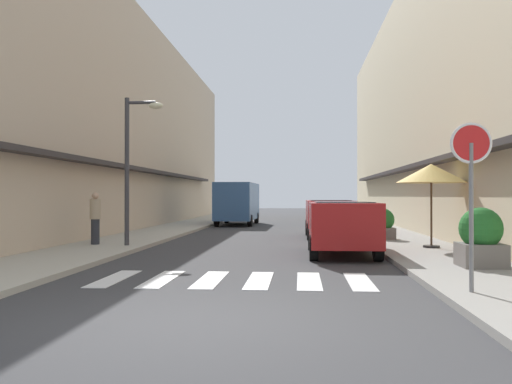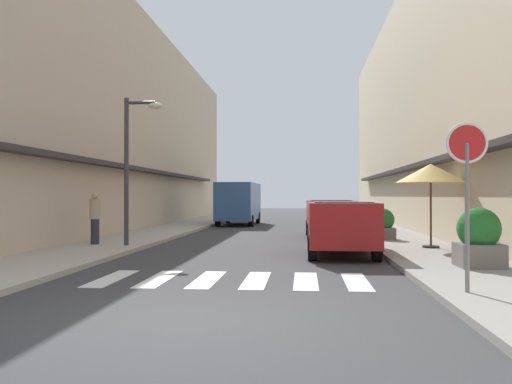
{
  "view_description": "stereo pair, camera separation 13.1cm",
  "coord_description": "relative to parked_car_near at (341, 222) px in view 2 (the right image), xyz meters",
  "views": [
    {
      "loc": [
        1.25,
        -6.89,
        1.62
      ],
      "look_at": [
        -0.34,
        12.72,
        1.77
      ],
      "focal_mm": 37.95,
      "sensor_mm": 36.0,
      "label": 1
    },
    {
      "loc": [
        1.38,
        -6.88,
        1.62
      ],
      "look_at": [
        -0.34,
        12.72,
        1.77
      ],
      "focal_mm": 37.95,
      "sensor_mm": 36.0,
      "label": 2
    }
  ],
  "objects": [
    {
      "name": "round_street_sign",
      "position": [
        1.53,
        -6.19,
        1.24
      ],
      "size": [
        0.65,
        0.07,
        2.66
      ],
      "color": "slate",
      "rests_on": "sidewalk_right"
    },
    {
      "name": "cafe_umbrella",
      "position": [
        2.68,
        1.24,
        1.35
      ],
      "size": [
        2.04,
        2.04,
        2.44
      ],
      "color": "#262626",
      "rests_on": "sidewalk_right"
    },
    {
      "name": "building_row_right",
      "position": [
        6.16,
        10.52,
        4.92
      ],
      "size": [
        5.5,
        41.06,
        11.69
      ],
      "color": "beige",
      "rests_on": "ground_plane"
    },
    {
      "name": "street_lamp",
      "position": [
        -6.21,
        1.24,
        2.02
      ],
      "size": [
        1.19,
        0.28,
        4.51
      ],
      "color": "#38383D",
      "rests_on": "sidewalk_left"
    },
    {
      "name": "pedestrian_walking_near",
      "position": [
        -7.51,
        1.46,
        0.05
      ],
      "size": [
        0.34,
        0.34,
        1.62
      ],
      "rotation": [
        0.0,
        0.0,
        5.55
      ],
      "color": "#282B33",
      "rests_on": "sidewalk_left"
    },
    {
      "name": "crosswalk",
      "position": [
        -2.4,
        -4.56,
        -0.91
      ],
      "size": [
        5.2,
        2.2,
        0.01
      ],
      "color": "silver",
      "rests_on": "ground_plane"
    },
    {
      "name": "sidewalk_left",
      "position": [
        -7.15,
        9.35,
        -0.86
      ],
      "size": [
        2.61,
        60.77,
        0.12
      ],
      "primitive_type": "cube",
      "color": "#ADA899",
      "rests_on": "ground_plane"
    },
    {
      "name": "delivery_van",
      "position": [
        -4.65,
        15.31,
        0.48
      ],
      "size": [
        2.08,
        5.43,
        2.37
      ],
      "color": "#33598C",
      "rests_on": "ground_plane"
    },
    {
      "name": "parked_car_near",
      "position": [
        0.0,
        0.0,
        0.0
      ],
      "size": [
        1.82,
        4.04,
        1.47
      ],
      "color": "maroon",
      "rests_on": "ground_plane"
    },
    {
      "name": "parked_car_mid",
      "position": [
        0.0,
        6.26,
        -0.0
      ],
      "size": [
        1.85,
        3.93,
        1.47
      ],
      "color": "maroon",
      "rests_on": "ground_plane"
    },
    {
      "name": "sidewalk_right",
      "position": [
        2.36,
        9.35,
        -0.86
      ],
      "size": [
        2.61,
        60.77,
        0.12
      ],
      "primitive_type": "cube",
      "color": "gray",
      "rests_on": "ground_plane"
    },
    {
      "name": "building_row_left",
      "position": [
        -10.96,
        10.52,
        4.25
      ],
      "size": [
        5.5,
        41.06,
        10.34
      ],
      "color": "#C6B299",
      "rests_on": "ground_plane"
    },
    {
      "name": "ground_plane",
      "position": [
        -2.4,
        9.35,
        -0.92
      ],
      "size": [
        95.49,
        95.49,
        0.0
      ],
      "primitive_type": "plane",
      "color": "#38383A"
    },
    {
      "name": "planter_midblock",
      "position": [
        1.74,
        4.26,
        -0.28
      ],
      "size": [
        0.79,
        0.79,
        1.07
      ],
      "color": "slate",
      "rests_on": "sidewalk_right"
    },
    {
      "name": "planter_corner",
      "position": [
        2.69,
        -3.06,
        -0.19
      ],
      "size": [
        0.9,
        0.9,
        1.26
      ],
      "color": "slate",
      "rests_on": "sidewalk_right"
    }
  ]
}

